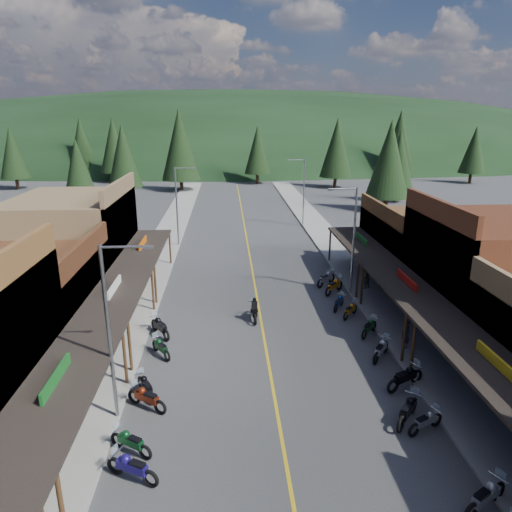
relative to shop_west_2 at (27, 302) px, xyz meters
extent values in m
plane|color=#38383A|center=(13.75, -1.70, -2.53)|extent=(220.00, 220.00, 0.00)
cube|color=gold|center=(13.75, 18.30, -2.53)|extent=(0.15, 90.00, 0.01)
cube|color=gray|center=(5.05, 18.30, -2.46)|extent=(3.40, 94.00, 0.15)
cube|color=gray|center=(22.45, 18.30, -2.46)|extent=(3.40, 94.00, 0.15)
cube|color=brown|center=(3.60, -9.60, 1.57)|extent=(0.30, 10.20, 8.20)
cube|color=black|center=(5.05, -9.60, 0.47)|extent=(3.20, 10.20, 0.18)
cylinder|color=#472D19|center=(6.55, -14.10, -1.03)|extent=(0.16, 0.16, 3.00)
cylinder|color=#472D19|center=(6.55, -5.10, -1.03)|extent=(0.16, 0.16, 3.00)
cube|color=#14591E|center=(5.05, -9.60, 0.67)|extent=(0.12, 3.00, 0.70)
cube|color=#3F2111|center=(-0.25, 0.00, -0.03)|extent=(8.00, 9.00, 5.00)
cube|color=#3F2111|center=(3.60, 0.00, 0.57)|extent=(0.30, 9.00, 6.20)
cube|color=black|center=(5.05, 0.00, 0.47)|extent=(3.20, 9.00, 0.18)
cylinder|color=#472D19|center=(6.55, -3.90, -1.03)|extent=(0.16, 0.16, 3.00)
cylinder|color=#472D19|center=(6.55, 3.90, -1.03)|extent=(0.16, 0.16, 3.00)
cube|color=silver|center=(5.05, 0.00, 0.67)|extent=(0.12, 3.00, 0.70)
cube|color=brown|center=(-0.25, 9.60, 0.97)|extent=(8.00, 10.20, 7.00)
cube|color=brown|center=(3.60, 9.60, 1.57)|extent=(0.30, 10.20, 8.20)
cube|color=black|center=(5.05, 9.60, 0.47)|extent=(3.20, 10.20, 0.18)
cylinder|color=#472D19|center=(6.55, 5.10, -1.03)|extent=(0.16, 0.16, 3.00)
cylinder|color=#472D19|center=(6.55, 14.10, -1.03)|extent=(0.16, 0.16, 3.00)
cube|color=#CC590C|center=(5.05, 9.60, 0.67)|extent=(0.12, 3.00, 0.70)
cube|color=black|center=(22.45, -9.60, 0.47)|extent=(3.20, 10.20, 0.18)
cylinder|color=#472D19|center=(20.95, -5.10, -1.03)|extent=(0.16, 0.16, 3.00)
cube|color=gold|center=(22.45, -9.60, 0.67)|extent=(0.12, 3.00, 0.70)
cube|color=#562B19|center=(27.75, 0.00, 0.97)|extent=(8.00, 9.00, 7.00)
cube|color=#562B19|center=(23.90, 0.00, 1.57)|extent=(0.30, 9.00, 8.20)
cube|color=black|center=(22.45, 0.00, 0.47)|extent=(3.20, 9.00, 0.18)
cylinder|color=#472D19|center=(20.95, -3.90, -1.03)|extent=(0.16, 0.16, 3.00)
cylinder|color=#472D19|center=(20.95, 3.90, -1.03)|extent=(0.16, 0.16, 3.00)
cube|color=#B2140F|center=(22.45, 0.00, 0.67)|extent=(0.12, 3.00, 0.70)
cube|color=#4C2D16|center=(27.75, 9.60, -0.03)|extent=(8.00, 10.20, 5.00)
cube|color=#4C2D16|center=(23.90, 9.60, 0.57)|extent=(0.30, 10.20, 6.20)
cube|color=black|center=(22.45, 9.60, 0.47)|extent=(3.20, 10.20, 0.18)
cylinder|color=#472D19|center=(20.95, 5.10, -1.03)|extent=(0.16, 0.16, 3.00)
cylinder|color=#472D19|center=(20.95, 14.10, -1.03)|extent=(0.16, 0.16, 3.00)
cube|color=#14591E|center=(22.45, 9.60, 0.67)|extent=(0.12, 3.00, 0.70)
cylinder|color=gray|center=(6.65, -7.70, 1.47)|extent=(0.16, 0.16, 8.00)
cylinder|color=gray|center=(7.65, -7.70, 5.37)|extent=(2.00, 0.10, 0.10)
cube|color=gray|center=(8.55, -7.70, 5.32)|extent=(0.35, 0.18, 0.12)
cylinder|color=gray|center=(6.65, 20.30, 1.47)|extent=(0.16, 0.16, 8.00)
cylinder|color=gray|center=(7.65, 20.30, 5.37)|extent=(2.00, 0.10, 0.10)
cube|color=gray|center=(8.55, 20.30, 5.32)|extent=(0.35, 0.18, 0.12)
cylinder|color=gray|center=(20.85, 6.30, 1.47)|extent=(0.16, 0.16, 8.00)
cylinder|color=gray|center=(19.85, 6.30, 5.37)|extent=(2.00, 0.10, 0.10)
cube|color=gray|center=(18.95, 6.30, 5.32)|extent=(0.35, 0.18, 0.12)
cylinder|color=gray|center=(20.85, 28.30, 1.47)|extent=(0.16, 0.16, 8.00)
cylinder|color=gray|center=(19.85, 28.30, 5.37)|extent=(2.00, 0.10, 0.10)
cube|color=gray|center=(18.95, 28.30, 5.32)|extent=(0.35, 0.18, 0.12)
ellipsoid|color=black|center=(13.75, 133.30, -2.53)|extent=(310.00, 140.00, 60.00)
cylinder|color=black|center=(-26.25, 60.30, -1.53)|extent=(0.60, 0.60, 2.00)
cone|color=black|center=(-26.25, 60.30, 3.97)|extent=(5.04, 5.04, 9.00)
cylinder|color=black|center=(-10.25, 68.30, -1.53)|extent=(0.60, 0.60, 2.00)
cone|color=black|center=(-10.25, 68.30, 4.72)|extent=(5.88, 5.88, 10.50)
cylinder|color=black|center=(3.75, 56.30, -1.53)|extent=(0.60, 0.60, 2.00)
cone|color=black|center=(3.75, 56.30, 5.47)|extent=(6.72, 6.72, 12.00)
cylinder|color=black|center=(17.75, 64.30, -1.53)|extent=(0.60, 0.60, 2.00)
cone|color=black|center=(17.75, 64.30, 3.97)|extent=(5.04, 5.04, 9.00)
cylinder|color=black|center=(31.75, 58.30, -1.53)|extent=(0.60, 0.60, 2.00)
cone|color=black|center=(31.75, 58.30, 4.72)|extent=(5.88, 5.88, 10.50)
cylinder|color=black|center=(47.75, 70.30, -1.53)|extent=(0.60, 0.60, 2.00)
cone|color=black|center=(47.75, 70.30, 5.47)|extent=(6.72, 6.72, 12.00)
cylinder|color=black|center=(59.75, 62.30, -1.53)|extent=(0.60, 0.60, 2.00)
cone|color=black|center=(59.75, 62.30, 3.97)|extent=(5.04, 5.04, 9.00)
cylinder|color=black|center=(-18.25, 74.30, -1.53)|extent=(0.60, 0.60, 2.00)
cone|color=black|center=(-18.25, 74.30, 4.72)|extent=(5.88, 5.88, 10.50)
cylinder|color=black|center=(-8.25, 38.30, -1.53)|extent=(0.60, 0.60, 2.00)
cone|color=black|center=(-8.25, 38.30, 3.47)|extent=(4.48, 4.48, 8.00)
cylinder|color=black|center=(37.75, 43.30, -1.53)|extent=(0.60, 0.60, 2.00)
cone|color=black|center=(37.75, 43.30, 3.87)|extent=(4.93, 4.93, 8.80)
cylinder|color=black|center=(-4.25, 48.30, -1.53)|extent=(0.60, 0.60, 2.00)
cone|color=black|center=(-4.25, 48.30, 4.27)|extent=(5.38, 5.38, 9.60)
cylinder|color=black|center=(33.75, 36.30, -1.53)|extent=(0.60, 0.60, 2.00)
cone|color=black|center=(33.75, 36.30, 4.67)|extent=(5.82, 5.82, 10.40)
imported|color=#261F2E|center=(21.69, -2.41, -1.60)|extent=(0.58, 0.68, 1.57)
imported|color=brown|center=(22.13, 6.93, -1.57)|extent=(0.91, 0.76, 1.62)
camera|label=1|loc=(11.66, -25.23, 10.32)|focal=32.00mm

